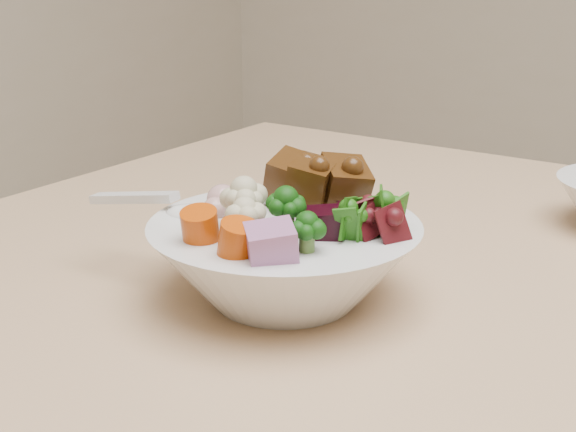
% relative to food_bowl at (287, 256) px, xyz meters
% --- Properties ---
extents(food_bowl, '(0.22, 0.22, 0.12)m').
position_rel_food_bowl_xyz_m(food_bowl, '(0.00, 0.00, 0.00)').
color(food_bowl, silver).
rests_on(food_bowl, dining_table).
extents(soup_spoon, '(0.13, 0.04, 0.03)m').
position_rel_food_bowl_xyz_m(soup_spoon, '(-0.10, -0.02, 0.03)').
color(soup_spoon, silver).
rests_on(soup_spoon, food_bowl).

